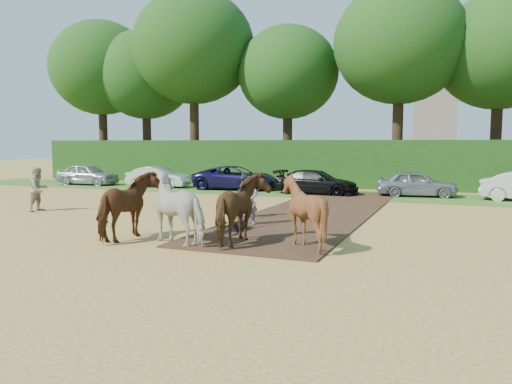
{
  "coord_description": "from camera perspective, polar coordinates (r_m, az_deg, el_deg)",
  "views": [
    {
      "loc": [
        6.77,
        -12.85,
        2.86
      ],
      "look_at": [
        1.29,
        0.7,
        1.4
      ],
      "focal_mm": 35.0,
      "sensor_mm": 36.0,
      "label": 1
    }
  ],
  "objects": [
    {
      "name": "ground",
      "position": [
        14.8,
        -5.67,
        -5.46
      ],
      "size": [
        120.0,
        120.0,
        0.0
      ],
      "primitive_type": "plane",
      "color": "gold",
      "rests_on": "ground"
    },
    {
      "name": "earth_strip",
      "position": [
        20.73,
        7.09,
        -2.2
      ],
      "size": [
        4.5,
        17.0,
        0.05
      ],
      "primitive_type": "cube",
      "color": "#472D1C",
      "rests_on": "ground"
    },
    {
      "name": "grass_verge",
      "position": [
        27.84,
        7.83,
        -0.21
      ],
      "size": [
        50.0,
        5.0,
        0.03
      ],
      "primitive_type": "cube",
      "color": "#38601E",
      "rests_on": "ground"
    },
    {
      "name": "hedgerow",
      "position": [
        32.1,
        9.84,
        3.2
      ],
      "size": [
        46.0,
        1.6,
        3.0
      ],
      "primitive_type": "cube",
      "color": "#14380F",
      "rests_on": "ground"
    },
    {
      "name": "spectator_near",
      "position": [
        22.62,
        -23.58,
        0.29
      ],
      "size": [
        0.72,
        0.91,
        1.82
      ],
      "primitive_type": "imported",
      "rotation": [
        0.0,
        0.0,
        1.53
      ],
      "color": "#BBB393",
      "rests_on": "ground"
    },
    {
      "name": "spectator_far",
      "position": [
        18.71,
        -1.36,
        -0.47
      ],
      "size": [
        0.58,
        1.05,
        1.69
      ],
      "primitive_type": "imported",
      "rotation": [
        0.0,
        0.0,
        1.74
      ],
      "color": "#2A2D38",
      "rests_on": "ground"
    },
    {
      "name": "plough_team",
      "position": [
        14.15,
        -4.79,
        -1.91
      ],
      "size": [
        6.56,
        5.0,
        2.0
      ],
      "color": "brown",
      "rests_on": "ground"
    },
    {
      "name": "parked_cars",
      "position": [
        27.16,
        16.21,
        0.93
      ],
      "size": [
        41.33,
        3.54,
        1.46
      ],
      "color": "#A9ACB0",
      "rests_on": "ground"
    },
    {
      "name": "treeline",
      "position": [
        36.08,
        8.44,
        15.4
      ],
      "size": [
        48.7,
        10.6,
        14.21
      ],
      "color": "#382616",
      "rests_on": "ground"
    },
    {
      "name": "church",
      "position": [
        68.77,
        20.08,
        14.47
      ],
      "size": [
        5.2,
        5.2,
        27.0
      ],
      "color": "slate",
      "rests_on": "ground"
    }
  ]
}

